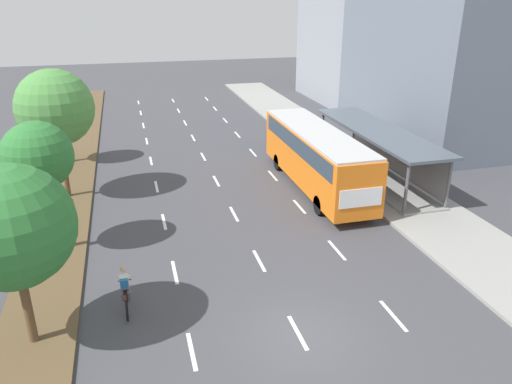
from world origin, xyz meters
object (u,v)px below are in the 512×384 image
median_tree_nearest (10,227)px  median_tree_third (55,108)px  cyclist (125,291)px  median_tree_fourth (64,110)px  bus_shelter (381,148)px  median_tree_second (37,157)px  bus (316,153)px

median_tree_nearest → median_tree_third: median_tree_third is taller
cyclist → median_tree_fourth: 17.97m
cyclist → median_tree_third: 12.38m
bus_shelter → median_tree_nearest: (-17.82, -10.79, 2.25)m
median_tree_second → median_tree_third: median_tree_third is taller
cyclist → median_tree_nearest: median_tree_nearest is taller
cyclist → median_tree_second: 6.90m
median_tree_third → cyclist: bearing=-75.9°
bus → bus_shelter: bearing=7.0°
bus_shelter → median_tree_second: size_ratio=2.07×
median_tree_second → median_tree_fourth: median_tree_second is taller
bus → median_tree_fourth: median_tree_fourth is taller
bus_shelter → median_tree_third: bearing=175.0°
cyclist → bus_shelter: bearing=33.2°
median_tree_third → median_tree_fourth: bearing=92.9°
median_tree_second → median_tree_third: (0.12, 6.17, 0.64)m
bus → median_tree_third: median_tree_third is taller
median_tree_nearest → median_tree_fourth: median_tree_nearest is taller
median_tree_fourth → bus: bearing=-30.8°
median_tree_nearest → median_tree_third: (0.05, 12.33, 0.82)m
median_tree_nearest → median_tree_second: (-0.06, 6.17, 0.18)m
median_tree_third → median_tree_second: bearing=-91.1°
cyclist → median_tree_second: (-2.96, 5.15, 3.51)m
bus_shelter → bus: 4.32m
median_tree_nearest → cyclist: bearing=19.4°
bus → median_tree_fourth: (-13.80, 8.23, 1.42)m
median_tree_fourth → median_tree_nearest: bearing=-89.2°
bus_shelter → median_tree_fourth: median_tree_fourth is taller
bus → median_tree_third: (-13.48, 2.07, 2.87)m
median_tree_third → median_tree_fourth: (-0.31, 6.17, -1.45)m
bus → median_tree_third: bearing=171.3°
median_tree_nearest → median_tree_third: 12.36m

